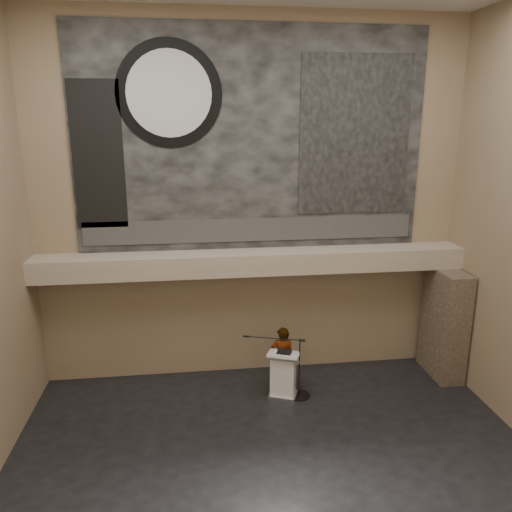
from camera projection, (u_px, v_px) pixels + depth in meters
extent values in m
plane|color=black|center=(279.00, 473.00, 8.98)|extent=(10.00, 10.00, 0.00)
cube|color=#896F57|center=(252.00, 204.00, 11.69)|extent=(10.00, 0.02, 8.50)
cube|color=#896F57|center=(370.00, 361.00, 4.04)|extent=(10.00, 0.02, 8.50)
cube|color=tan|center=(254.00, 262.00, 11.65)|extent=(10.00, 0.80, 0.50)
cylinder|color=#B2893D|center=(185.00, 277.00, 11.48)|extent=(0.04, 0.04, 0.06)
cylinder|color=#B2893D|center=(333.00, 271.00, 11.91)|extent=(0.04, 0.04, 0.06)
cube|color=black|center=(252.00, 141.00, 11.29)|extent=(8.00, 0.05, 5.00)
cube|color=#313131|center=(252.00, 230.00, 11.78)|extent=(7.76, 0.02, 0.55)
cylinder|color=black|center=(169.00, 94.00, 10.76)|extent=(2.30, 0.02, 2.30)
cylinder|color=silver|center=(169.00, 94.00, 10.74)|extent=(1.84, 0.02, 1.84)
cube|color=black|center=(355.00, 136.00, 11.52)|extent=(2.60, 0.02, 3.60)
cube|color=black|center=(98.00, 156.00, 10.90)|extent=(1.10, 0.02, 3.20)
cube|color=#433629|center=(444.00, 323.00, 12.21)|extent=(0.60, 1.40, 2.70)
cube|color=silver|center=(283.00, 395.00, 11.48)|extent=(0.74, 0.66, 0.08)
cube|color=white|center=(283.00, 374.00, 11.34)|extent=(0.64, 0.54, 0.96)
cube|color=white|center=(284.00, 354.00, 11.19)|extent=(0.82, 0.70, 0.13)
cube|color=black|center=(284.00, 352.00, 11.18)|extent=(0.39, 0.36, 0.04)
cube|color=white|center=(277.00, 354.00, 11.15)|extent=(0.32, 0.36, 0.00)
imported|color=silver|center=(282.00, 358.00, 11.68)|extent=(0.59, 0.42, 1.54)
cylinder|color=black|center=(299.00, 395.00, 11.52)|extent=(0.52, 0.52, 0.02)
cylinder|color=black|center=(299.00, 368.00, 11.33)|extent=(0.03, 0.03, 1.43)
cylinder|color=black|center=(273.00, 338.00, 11.26)|extent=(1.31, 0.42, 0.02)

